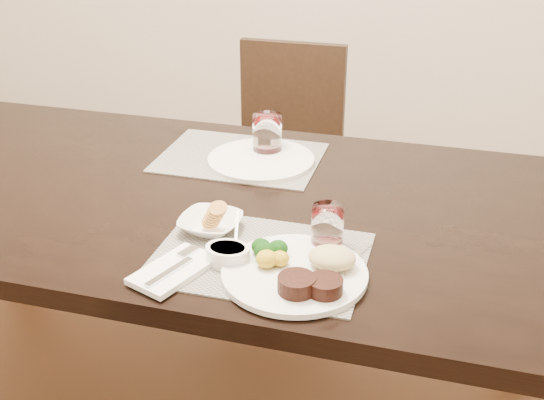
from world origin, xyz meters
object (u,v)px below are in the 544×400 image
(dinner_plate, at_px, (301,271))
(cracker_bowl, at_px, (211,223))
(chair_far, at_px, (285,148))
(far_plate, at_px, (261,160))
(wine_glass_near, at_px, (327,229))
(steak_knife, at_px, (345,278))

(dinner_plate, height_order, cracker_bowl, cracker_bowl)
(chair_far, relative_size, dinner_plate, 2.94)
(cracker_bowl, xyz_separation_m, far_plate, (-0.00, 0.41, -0.01))
(chair_far, relative_size, wine_glass_near, 9.02)
(chair_far, bearing_deg, cracker_bowl, -84.26)
(chair_far, bearing_deg, far_plate, -81.00)
(cracker_bowl, bearing_deg, wine_glass_near, 0.29)
(dinner_plate, height_order, wine_glass_near, wine_glass_near)
(wine_glass_near, xyz_separation_m, far_plate, (-0.28, 0.41, -0.04))
(chair_far, height_order, steak_knife, chair_far)
(dinner_plate, bearing_deg, steak_knife, 18.66)
(cracker_bowl, height_order, far_plate, cracker_bowl)
(steak_knife, bearing_deg, far_plate, 142.50)
(dinner_plate, relative_size, far_plate, 1.00)
(cracker_bowl, bearing_deg, steak_knife, -19.47)
(wine_glass_near, bearing_deg, cracker_bowl, -179.71)
(steak_knife, xyz_separation_m, cracker_bowl, (-0.34, 0.12, 0.01))
(wine_glass_near, bearing_deg, chair_far, 109.15)
(wine_glass_near, relative_size, far_plate, 0.33)
(cracker_bowl, bearing_deg, chair_far, 95.74)
(far_plate, bearing_deg, cracker_bowl, -89.91)
(wine_glass_near, bearing_deg, steak_knife, -62.18)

